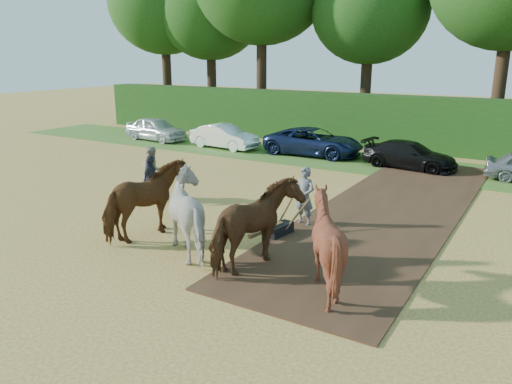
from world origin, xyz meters
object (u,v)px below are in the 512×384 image
at_px(plough_team, 228,219).
at_px(spectator_far, 151,179).
at_px(parked_cars, 420,155).
at_px(spectator_near, 154,173).

bearing_deg(plough_team, spectator_far, 151.17).
relative_size(spectator_far, parked_cars, 0.05).
height_order(spectator_near, parked_cars, spectator_near).
bearing_deg(spectator_far, plough_team, -136.89).
bearing_deg(parked_cars, spectator_near, -125.41).
relative_size(spectator_far, plough_team, 0.22).
relative_size(spectator_near, spectator_far, 1.16).
distance_m(spectator_near, plough_team, 6.47).
bearing_deg(spectator_near, spectator_far, -136.75).
distance_m(spectator_far, parked_cars, 12.67).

